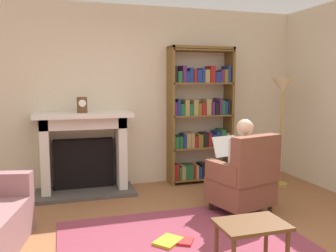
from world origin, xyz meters
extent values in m
cube|color=beige|center=(0.00, 2.55, 1.35)|extent=(5.60, 0.10, 2.70)
cube|color=#873648|center=(0.00, 0.30, 0.01)|extent=(2.40, 1.80, 0.01)
cube|color=#4C4742|center=(-0.81, 2.18, 0.03)|extent=(1.36, 0.64, 0.05)
cube|color=black|center=(-0.81, 2.40, 0.40)|extent=(0.84, 0.20, 0.70)
cube|color=silver|center=(-1.34, 2.28, 0.54)|extent=(0.12, 0.44, 1.09)
cube|color=silver|center=(-0.29, 2.28, 0.54)|extent=(0.12, 0.44, 1.09)
cube|color=silver|center=(-0.81, 2.28, 1.01)|extent=(1.16, 0.44, 0.16)
cube|color=silver|center=(-0.81, 2.22, 1.12)|extent=(1.32, 0.56, 0.06)
cylinder|color=brown|center=(-0.83, 2.20, 1.26)|extent=(0.14, 0.14, 0.22)
cylinder|color=white|center=(-0.83, 2.14, 1.28)|extent=(0.10, 0.01, 0.10)
cube|color=brown|center=(0.49, 2.34, 1.05)|extent=(0.04, 0.32, 2.11)
cube|color=brown|center=(1.46, 2.34, 1.05)|extent=(0.04, 0.32, 2.11)
cube|color=brown|center=(0.98, 2.34, 2.09)|extent=(1.01, 0.32, 0.04)
cube|color=brown|center=(0.98, 2.34, 0.06)|extent=(0.97, 0.32, 0.02)
cube|color=maroon|center=(0.55, 2.33, 0.20)|extent=(0.06, 0.26, 0.25)
cube|color=#1E592D|center=(0.61, 2.33, 0.17)|extent=(0.04, 0.26, 0.19)
cube|color=#997F4C|center=(0.66, 2.33, 0.18)|extent=(0.06, 0.26, 0.21)
cube|color=#1E592D|center=(0.72, 2.33, 0.18)|extent=(0.05, 0.26, 0.21)
cube|color=#1E592D|center=(0.79, 2.33, 0.18)|extent=(0.07, 0.26, 0.22)
cube|color=maroon|center=(0.85, 2.33, 0.18)|extent=(0.04, 0.26, 0.21)
cube|color=#997F4C|center=(0.89, 2.33, 0.18)|extent=(0.04, 0.26, 0.21)
cube|color=navy|center=(0.94, 2.33, 0.16)|extent=(0.05, 0.26, 0.18)
cube|color=black|center=(1.00, 2.33, 0.18)|extent=(0.07, 0.26, 0.22)
cube|color=navy|center=(1.07, 2.33, 0.17)|extent=(0.05, 0.26, 0.20)
cube|color=maroon|center=(1.15, 2.33, 0.18)|extent=(0.08, 0.26, 0.23)
cube|color=black|center=(1.22, 2.33, 0.15)|extent=(0.04, 0.26, 0.16)
cube|color=maroon|center=(1.27, 2.33, 0.16)|extent=(0.06, 0.26, 0.18)
cube|color=#4C1E59|center=(1.35, 2.33, 0.16)|extent=(0.08, 0.26, 0.18)
cube|color=#1E592D|center=(1.43, 2.33, 0.16)|extent=(0.07, 0.26, 0.17)
cube|color=brown|center=(0.98, 2.34, 0.56)|extent=(0.97, 0.32, 0.02)
cube|color=#1E592D|center=(0.55, 2.33, 0.66)|extent=(0.07, 0.26, 0.17)
cube|color=#1E592D|center=(0.62, 2.33, 0.66)|extent=(0.05, 0.26, 0.18)
cube|color=navy|center=(0.68, 2.33, 0.67)|extent=(0.04, 0.26, 0.20)
cube|color=#997F4C|center=(0.74, 2.33, 0.68)|extent=(0.07, 0.26, 0.22)
cube|color=#997F4C|center=(0.81, 2.33, 0.68)|extent=(0.05, 0.26, 0.23)
cube|color=maroon|center=(0.86, 2.33, 0.65)|extent=(0.04, 0.26, 0.17)
cube|color=brown|center=(0.94, 2.33, 0.67)|extent=(0.08, 0.26, 0.20)
cube|color=black|center=(1.02, 2.33, 0.67)|extent=(0.08, 0.26, 0.21)
cube|color=maroon|center=(1.09, 2.33, 0.67)|extent=(0.05, 0.26, 0.21)
cube|color=navy|center=(1.16, 2.33, 0.66)|extent=(0.06, 0.26, 0.19)
cube|color=navy|center=(1.24, 2.33, 0.68)|extent=(0.07, 0.26, 0.23)
cube|color=#1E592D|center=(1.32, 2.33, 0.70)|extent=(0.08, 0.26, 0.26)
cube|color=#997F4C|center=(1.40, 2.33, 0.67)|extent=(0.06, 0.26, 0.20)
cube|color=brown|center=(0.98, 2.34, 1.05)|extent=(0.97, 0.32, 0.02)
cube|color=#4C1E59|center=(0.54, 2.33, 1.17)|extent=(0.04, 0.26, 0.20)
cube|color=navy|center=(0.59, 2.33, 1.19)|extent=(0.04, 0.26, 0.25)
cube|color=#1E592D|center=(0.64, 2.33, 1.15)|extent=(0.07, 0.26, 0.18)
cube|color=#997F4C|center=(0.71, 2.33, 1.18)|extent=(0.07, 0.26, 0.24)
cube|color=#1E592D|center=(0.78, 2.33, 1.15)|extent=(0.06, 0.26, 0.17)
cube|color=#997F4C|center=(0.85, 2.33, 1.18)|extent=(0.07, 0.26, 0.23)
cube|color=brown|center=(0.92, 2.33, 1.16)|extent=(0.05, 0.26, 0.19)
cube|color=maroon|center=(0.98, 2.33, 1.16)|extent=(0.07, 0.26, 0.19)
cube|color=#997F4C|center=(1.06, 2.33, 1.19)|extent=(0.08, 0.26, 0.25)
cube|color=#4C1E59|center=(1.14, 2.33, 1.17)|extent=(0.05, 0.26, 0.20)
cube|color=black|center=(1.20, 2.33, 1.16)|extent=(0.06, 0.26, 0.19)
cube|color=#4C1E59|center=(1.26, 2.33, 1.19)|extent=(0.04, 0.26, 0.25)
cube|color=#1E592D|center=(1.31, 2.33, 1.18)|extent=(0.05, 0.26, 0.22)
cube|color=navy|center=(1.36, 2.33, 1.17)|extent=(0.04, 0.26, 0.21)
cube|color=black|center=(1.41, 2.33, 1.18)|extent=(0.04, 0.26, 0.23)
cube|color=brown|center=(0.98, 2.34, 1.55)|extent=(0.97, 0.32, 0.02)
cube|color=black|center=(0.54, 2.33, 1.68)|extent=(0.04, 0.26, 0.24)
cube|color=#1E592D|center=(0.60, 2.33, 1.65)|extent=(0.06, 0.26, 0.17)
cube|color=#4C1E59|center=(0.67, 2.33, 1.69)|extent=(0.05, 0.26, 0.25)
cube|color=navy|center=(0.73, 2.33, 1.64)|extent=(0.05, 0.26, 0.17)
cube|color=navy|center=(0.78, 2.33, 1.67)|extent=(0.05, 0.26, 0.22)
cube|color=maroon|center=(0.84, 2.33, 1.66)|extent=(0.04, 0.26, 0.20)
cube|color=navy|center=(0.90, 2.33, 1.66)|extent=(0.08, 0.26, 0.19)
cube|color=navy|center=(0.97, 2.33, 1.67)|extent=(0.04, 0.26, 0.22)
cube|color=#997F4C|center=(1.04, 2.33, 1.66)|extent=(0.08, 0.26, 0.20)
cube|color=maroon|center=(1.12, 2.33, 1.69)|extent=(0.08, 0.26, 0.25)
cube|color=navy|center=(1.21, 2.33, 1.64)|extent=(0.08, 0.26, 0.16)
cube|color=#4C1E59|center=(1.28, 2.33, 1.65)|extent=(0.05, 0.26, 0.19)
cube|color=brown|center=(1.35, 2.33, 1.66)|extent=(0.06, 0.26, 0.20)
cube|color=navy|center=(1.40, 2.33, 1.69)|extent=(0.05, 0.26, 0.26)
cube|color=brown|center=(0.98, 2.34, 2.05)|extent=(0.97, 0.32, 0.02)
cylinder|color=#331E14|center=(1.10, 1.21, 0.06)|extent=(0.05, 0.05, 0.12)
cylinder|color=#331E14|center=(0.61, 1.08, 0.06)|extent=(0.05, 0.05, 0.12)
cylinder|color=#331E14|center=(1.23, 0.75, 0.06)|extent=(0.05, 0.05, 0.12)
cylinder|color=#331E14|center=(0.74, 0.61, 0.06)|extent=(0.05, 0.05, 0.12)
cube|color=brown|center=(0.92, 0.91, 0.27)|extent=(0.78, 0.75, 0.30)
cube|color=brown|center=(0.99, 0.68, 0.70)|extent=(0.66, 0.33, 0.55)
cube|color=brown|center=(1.18, 0.99, 0.53)|extent=(0.26, 0.55, 0.22)
cube|color=brown|center=(0.66, 0.84, 0.53)|extent=(0.26, 0.55, 0.22)
cube|color=silver|center=(0.94, 0.86, 0.67)|extent=(0.36, 0.28, 0.50)
sphere|color=#D8AD8C|center=(0.94, 0.86, 1.04)|extent=(0.20, 0.20, 0.20)
cube|color=#191E3F|center=(0.96, 1.08, 0.47)|extent=(0.22, 0.42, 0.12)
cube|color=#191E3F|center=(0.81, 1.04, 0.47)|extent=(0.22, 0.42, 0.12)
cylinder|color=#191E3F|center=(0.91, 1.26, 0.21)|extent=(0.10, 0.10, 0.42)
cylinder|color=#191E3F|center=(0.75, 1.22, 0.21)|extent=(0.10, 0.10, 0.42)
cube|color=white|center=(0.85, 1.18, 0.77)|extent=(0.38, 0.20, 0.25)
cube|color=brown|center=(0.33, -0.37, 0.42)|extent=(0.56, 0.39, 0.03)
cylinder|color=brown|center=(0.10, -0.21, 0.20)|extent=(0.04, 0.04, 0.40)
cylinder|color=brown|center=(0.57, -0.21, 0.20)|extent=(0.04, 0.04, 0.40)
cube|color=gold|center=(-0.16, 0.35, 0.03)|extent=(0.34, 0.33, 0.03)
cube|color=red|center=(-0.04, 0.33, 0.02)|extent=(0.30, 0.28, 0.02)
cylinder|color=#B7933F|center=(2.06, 1.79, 0.01)|extent=(0.24, 0.24, 0.03)
cylinder|color=#B7933F|center=(2.06, 1.79, 0.72)|extent=(0.03, 0.03, 1.39)
cone|color=beige|center=(2.06, 1.79, 1.52)|extent=(0.32, 0.32, 0.22)
camera|label=1|loc=(-1.13, -2.83, 1.56)|focal=38.29mm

